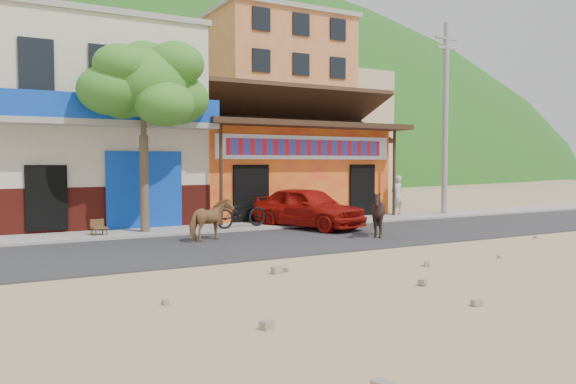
% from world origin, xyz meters
% --- Properties ---
extents(ground, '(120.00, 120.00, 0.00)m').
position_xyz_m(ground, '(0.00, 0.00, 0.00)').
color(ground, '#9E825B').
rests_on(ground, ground).
extents(road, '(60.00, 5.00, 0.04)m').
position_xyz_m(road, '(0.00, 2.50, 0.02)').
color(road, '#28282B').
rests_on(road, ground).
extents(sidewalk, '(60.00, 2.00, 0.12)m').
position_xyz_m(sidewalk, '(0.00, 6.00, 0.06)').
color(sidewalk, gray).
rests_on(sidewalk, ground).
extents(dance_club, '(8.00, 6.00, 3.60)m').
position_xyz_m(dance_club, '(2.00, 10.00, 1.80)').
color(dance_club, orange).
rests_on(dance_club, ground).
extents(cafe_building, '(7.00, 6.00, 7.00)m').
position_xyz_m(cafe_building, '(-5.50, 10.00, 3.50)').
color(cafe_building, beige).
rests_on(cafe_building, ground).
extents(apartment_front, '(9.00, 9.00, 12.00)m').
position_xyz_m(apartment_front, '(9.00, 24.00, 6.00)').
color(apartment_front, '#CC723F').
rests_on(apartment_front, ground).
extents(apartment_rear, '(8.00, 8.00, 10.00)m').
position_xyz_m(apartment_rear, '(18.00, 30.00, 5.00)').
color(apartment_rear, tan).
rests_on(apartment_rear, ground).
extents(hillside, '(100.00, 40.00, 24.00)m').
position_xyz_m(hillside, '(0.00, 70.00, 12.00)').
color(hillside, '#194C14').
rests_on(hillside, ground).
extents(tree, '(3.00, 3.00, 6.00)m').
position_xyz_m(tree, '(-4.60, 5.80, 3.12)').
color(tree, '#2D721E').
rests_on(tree, sidewalk).
extents(utility_pole, '(0.24, 0.24, 8.00)m').
position_xyz_m(utility_pole, '(8.20, 6.00, 4.12)').
color(utility_pole, gray).
rests_on(utility_pole, sidewalk).
extents(cow_tan, '(1.55, 1.21, 1.19)m').
position_xyz_m(cow_tan, '(-3.31, 3.50, 0.64)').
color(cow_tan, '#97663C').
rests_on(cow_tan, road).
extents(cow_dark, '(1.40, 1.28, 1.38)m').
position_xyz_m(cow_dark, '(1.34, 1.74, 0.73)').
color(cow_dark, black).
rests_on(cow_dark, road).
extents(red_car, '(2.92, 4.48, 1.42)m').
position_xyz_m(red_car, '(0.72, 4.80, 0.75)').
color(red_car, '#A0110B').
rests_on(red_car, road).
extents(scooter, '(2.02, 0.99, 1.01)m').
position_xyz_m(scooter, '(-1.50, 5.40, 0.63)').
color(scooter, black).
rests_on(scooter, sidewalk).
extents(pedestrian, '(0.66, 0.50, 1.63)m').
position_xyz_m(pedestrian, '(6.07, 6.53, 0.93)').
color(pedestrian, silver).
rests_on(pedestrian, sidewalk).
extents(cafe_chair_right, '(0.47, 0.47, 0.87)m').
position_xyz_m(cafe_chair_right, '(-6.00, 5.67, 0.56)').
color(cafe_chair_right, '#492B18').
rests_on(cafe_chair_right, sidewalk).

